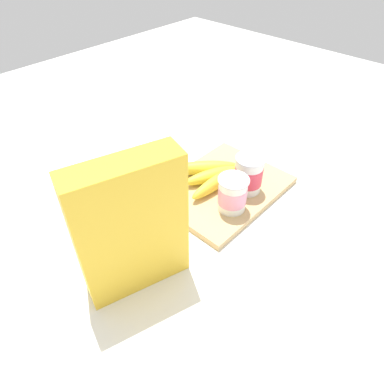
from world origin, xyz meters
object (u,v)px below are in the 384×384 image
(yogurt_cup_front, at_px, (248,174))
(banana_bunch, at_px, (211,174))
(cutting_board, at_px, (222,188))
(yogurt_cup_back, at_px, (232,194))
(cereal_box, at_px, (131,228))

(yogurt_cup_front, relative_size, banana_bunch, 0.50)
(yogurt_cup_front, bearing_deg, banana_bunch, -70.78)
(cutting_board, relative_size, yogurt_cup_front, 3.41)
(yogurt_cup_front, bearing_deg, yogurt_cup_back, 9.82)
(cereal_box, bearing_deg, cutting_board, -153.90)
(cutting_board, distance_m, yogurt_cup_back, 0.10)
(cereal_box, distance_m, banana_bunch, 0.36)
(cutting_board, xyz_separation_m, yogurt_cup_back, (0.05, 0.07, 0.05))
(cutting_board, height_order, yogurt_cup_back, yogurt_cup_back)
(yogurt_cup_front, relative_size, yogurt_cup_back, 1.11)
(cereal_box, relative_size, yogurt_cup_front, 2.97)
(cutting_board, bearing_deg, cereal_box, 8.78)
(banana_bunch, bearing_deg, yogurt_cup_front, 109.22)
(cutting_board, distance_m, banana_bunch, 0.05)
(yogurt_cup_back, height_order, banana_bunch, yogurt_cup_back)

